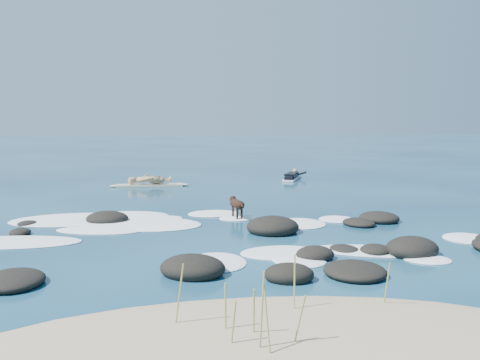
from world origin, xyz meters
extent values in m
plane|color=#0A2642|center=(0.00, 0.00, 0.00)|extent=(160.00, 160.00, 0.00)
ellipsoid|color=#9E8966|center=(0.00, -8.20, 0.00)|extent=(9.00, 4.40, 0.60)
cylinder|color=#939648|center=(1.99, -7.02, 0.51)|extent=(0.03, 0.22, 0.77)
cylinder|color=#939648|center=(-0.26, -8.10, 0.52)|extent=(0.06, 0.20, 0.80)
cylinder|color=#939648|center=(-1.22, -7.57, 0.63)|extent=(0.16, 0.13, 1.01)
cylinder|color=#939648|center=(-0.61, -7.89, 0.53)|extent=(0.04, 0.07, 0.81)
cylinder|color=#939648|center=(-0.56, -8.37, 0.48)|extent=(0.10, 0.07, 0.73)
cylinder|color=#939648|center=(0.26, -8.44, 0.52)|extent=(0.17, 0.11, 0.79)
cylinder|color=#939648|center=(-0.17, -8.64, 0.60)|extent=(0.09, 0.23, 0.95)
cylinder|color=#939648|center=(0.50, -7.15, 0.60)|extent=(0.05, 0.12, 0.95)
cylinder|color=#939648|center=(-0.23, -8.54, 0.69)|extent=(0.08, 0.06, 1.15)
ellipsoid|color=black|center=(1.38, -0.65, 0.15)|extent=(1.82, 1.79, 0.58)
ellipsoid|color=black|center=(-5.55, 1.24, 0.04)|extent=(0.68, 0.75, 0.15)
ellipsoid|color=black|center=(3.30, -3.21, 0.07)|extent=(0.87, 0.88, 0.28)
ellipsoid|color=black|center=(4.09, -3.41, 0.14)|extent=(1.60, 1.52, 0.55)
ellipsoid|color=black|center=(4.85, 0.48, 0.10)|extent=(1.60, 1.62, 0.39)
ellipsoid|color=black|center=(-3.27, 1.31, 0.11)|extent=(1.39, 1.22, 0.45)
ellipsoid|color=black|center=(-4.28, -4.61, 0.08)|extent=(1.30, 1.47, 0.33)
ellipsoid|color=black|center=(0.90, -4.95, 0.11)|extent=(1.04, 0.87, 0.43)
ellipsoid|color=black|center=(4.04, -0.01, 0.07)|extent=(1.12, 1.28, 0.26)
ellipsoid|color=black|center=(2.67, -2.88, 0.04)|extent=(0.84, 0.93, 0.17)
ellipsoid|color=black|center=(-5.37, -0.13, 0.06)|extent=(0.74, 0.76, 0.24)
ellipsoid|color=black|center=(2.26, -4.81, 0.08)|extent=(1.26, 1.34, 0.33)
ellipsoid|color=black|center=(-0.93, -4.37, 0.13)|extent=(1.64, 1.51, 0.53)
ellipsoid|color=black|center=(1.81, -3.49, 0.10)|extent=(0.88, 0.74, 0.38)
ellipsoid|color=white|center=(-4.35, 1.82, 0.01)|extent=(3.92, 2.55, 0.12)
ellipsoid|color=white|center=(2.33, 0.38, 0.01)|extent=(1.85, 1.88, 0.12)
ellipsoid|color=white|center=(1.18, -2.93, 0.01)|extent=(2.00, 1.39, 0.12)
ellipsoid|color=white|center=(-2.82, 2.26, 0.01)|extent=(2.85, 1.84, 0.12)
ellipsoid|color=white|center=(3.66, 0.87, 0.01)|extent=(1.41, 1.42, 0.12)
ellipsoid|color=white|center=(-2.31, 1.45, 0.01)|extent=(2.88, 1.87, 0.12)
ellipsoid|color=white|center=(-2.36, 0.97, 0.01)|extent=(4.38, 3.32, 0.12)
ellipsoid|color=white|center=(-3.34, 0.12, 0.01)|extent=(2.58, 1.53, 0.12)
ellipsoid|color=white|center=(-0.37, -3.54, 0.01)|extent=(1.34, 1.68, 0.12)
ellipsoid|color=white|center=(-5.38, -1.08, 0.01)|extent=(3.70, 1.67, 0.12)
ellipsoid|color=white|center=(3.25, -3.02, 0.01)|extent=(2.94, 1.94, 0.12)
ellipsoid|color=white|center=(6.22, -2.06, 0.01)|extent=(1.59, 1.63, 0.12)
ellipsoid|color=white|center=(4.22, -3.90, 0.01)|extent=(1.29, 1.18, 0.12)
ellipsoid|color=white|center=(1.41, -3.60, 0.01)|extent=(1.54, 1.63, 0.12)
ellipsoid|color=white|center=(-0.02, 2.32, 0.01)|extent=(1.79, 1.43, 0.12)
ellipsoid|color=white|center=(0.64, 1.40, 0.01)|extent=(1.10, 0.90, 0.12)
cube|color=beige|center=(-2.38, 9.65, 0.05)|extent=(2.98, 0.68, 0.10)
ellipsoid|color=beige|center=(-0.90, 9.68, 0.05)|extent=(0.60, 0.35, 0.11)
ellipsoid|color=beige|center=(-3.86, 9.61, 0.05)|extent=(0.60, 0.35, 0.11)
imported|color=tan|center=(-2.38, 9.65, 1.07)|extent=(0.48, 0.71, 1.93)
cube|color=silver|center=(4.63, 11.53, 0.06)|extent=(1.44, 2.45, 0.09)
ellipsoid|color=silver|center=(5.10, 12.65, 0.06)|extent=(0.47, 0.60, 0.09)
cube|color=black|center=(4.63, 11.53, 0.22)|extent=(0.98, 1.54, 0.24)
sphere|color=tan|center=(4.96, 12.32, 0.35)|extent=(0.33, 0.33, 0.25)
cylinder|color=black|center=(4.74, 12.59, 0.21)|extent=(0.61, 0.10, 0.27)
cylinder|color=black|center=(5.31, 12.36, 0.21)|extent=(0.50, 0.50, 0.27)
cube|color=black|center=(4.32, 10.76, 0.18)|extent=(0.58, 0.70, 0.15)
cylinder|color=black|center=(0.64, 1.30, 0.47)|extent=(0.39, 0.60, 0.27)
sphere|color=black|center=(0.58, 1.54, 0.47)|extent=(0.34, 0.34, 0.28)
sphere|color=black|center=(0.70, 1.06, 0.47)|extent=(0.31, 0.31, 0.26)
sphere|color=black|center=(0.54, 1.70, 0.57)|extent=(0.24, 0.24, 0.20)
cone|color=black|center=(0.52, 1.82, 0.55)|extent=(0.13, 0.15, 0.11)
cone|color=black|center=(0.49, 1.68, 0.65)|extent=(0.11, 0.09, 0.10)
cone|color=black|center=(0.60, 1.70, 0.65)|extent=(0.11, 0.09, 0.10)
cylinder|color=black|center=(0.52, 1.47, 0.18)|extent=(0.08, 0.08, 0.37)
cylinder|color=black|center=(0.66, 1.50, 0.18)|extent=(0.08, 0.08, 0.37)
cylinder|color=black|center=(0.61, 1.10, 0.18)|extent=(0.08, 0.08, 0.37)
cylinder|color=black|center=(0.75, 1.13, 0.18)|extent=(0.08, 0.08, 0.37)
cylinder|color=black|center=(0.72, 0.94, 0.52)|extent=(0.11, 0.27, 0.16)
camera|label=1|loc=(-1.26, -14.73, 3.10)|focal=40.00mm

